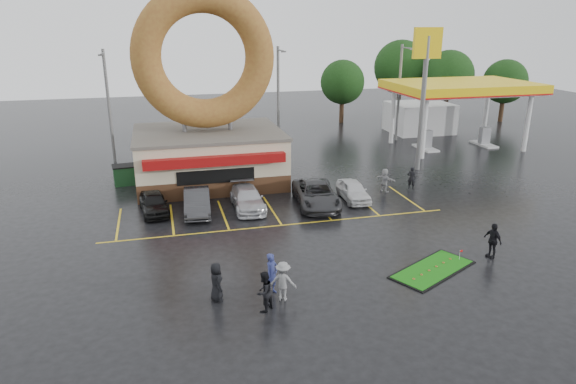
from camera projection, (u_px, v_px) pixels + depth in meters
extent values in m
plane|color=black|center=(298.00, 250.00, 25.96)|extent=(120.00, 120.00, 0.00)
cube|color=#472B19|center=(210.00, 173.00, 37.00)|extent=(10.00, 8.00, 1.20)
cube|color=beige|center=(209.00, 149.00, 36.45)|extent=(10.00, 8.00, 2.30)
cube|color=#59544C|center=(208.00, 132.00, 36.06)|extent=(10.20, 8.20, 0.20)
cube|color=maroon|center=(216.00, 161.00, 32.42)|extent=(9.00, 0.60, 0.60)
cylinder|color=slate|center=(184.00, 123.00, 35.46)|extent=(0.30, 0.30, 1.20)
cylinder|color=slate|center=(230.00, 121.00, 36.21)|extent=(0.30, 0.30, 1.20)
torus|color=brown|center=(204.00, 57.00, 34.44)|extent=(9.60, 2.00, 9.60)
cylinder|color=silver|center=(424.00, 129.00, 42.49)|extent=(0.40, 0.40, 5.00)
cylinder|color=silver|center=(527.00, 123.00, 44.85)|extent=(0.40, 0.40, 5.00)
cylinder|color=silver|center=(392.00, 117.00, 48.00)|extent=(0.40, 0.40, 5.00)
cylinder|color=silver|center=(486.00, 112.00, 50.37)|extent=(0.40, 0.40, 5.00)
cube|color=silver|center=(461.00, 89.00, 45.56)|extent=(12.00, 8.00, 0.50)
cube|color=yellow|center=(461.00, 86.00, 45.46)|extent=(12.30, 8.30, 0.70)
cube|color=#99999E|center=(426.00, 139.00, 46.23)|extent=(0.90, 0.60, 1.60)
cube|color=#99999E|center=(485.00, 136.00, 47.64)|extent=(0.90, 0.60, 1.60)
cube|color=silver|center=(419.00, 118.00, 53.18)|extent=(6.00, 5.00, 3.00)
cylinder|color=slate|center=(422.00, 105.00, 38.47)|extent=(0.36, 0.36, 10.00)
cube|color=yellow|center=(428.00, 43.00, 37.05)|extent=(2.20, 0.30, 2.20)
cylinder|color=slate|center=(109.00, 108.00, 40.55)|extent=(0.24, 0.24, 9.00)
cylinder|color=slate|center=(102.00, 54.00, 38.30)|extent=(0.12, 2.00, 0.12)
cube|color=slate|center=(101.00, 55.00, 37.40)|extent=(0.40, 0.18, 0.12)
cylinder|color=slate|center=(278.00, 100.00, 44.77)|extent=(0.24, 0.24, 9.00)
cylinder|color=slate|center=(281.00, 50.00, 42.53)|extent=(0.12, 2.00, 0.12)
cube|color=slate|center=(284.00, 52.00, 41.62)|extent=(0.40, 0.18, 0.12)
cylinder|color=slate|center=(399.00, 93.00, 48.53)|extent=(0.24, 0.24, 9.00)
cylinder|color=slate|center=(407.00, 48.00, 46.28)|extent=(0.12, 2.00, 0.12)
cube|color=slate|center=(412.00, 49.00, 45.38)|extent=(0.40, 0.18, 0.12)
cylinder|color=#332114|center=(445.00, 108.00, 59.21)|extent=(0.50, 0.50, 2.88)
sphere|color=black|center=(449.00, 75.00, 58.02)|extent=(5.60, 5.60, 5.60)
cylinder|color=#332114|center=(501.00, 111.00, 58.84)|extent=(0.50, 0.50, 2.52)
sphere|color=black|center=(505.00, 81.00, 57.80)|extent=(4.90, 4.90, 4.90)
cylinder|color=#332114|center=(398.00, 103.00, 61.88)|extent=(0.50, 0.50, 3.24)
sphere|color=black|center=(401.00, 67.00, 60.54)|extent=(6.30, 6.30, 6.30)
cylinder|color=#332114|center=(342.00, 111.00, 58.27)|extent=(0.50, 0.50, 2.52)
sphere|color=black|center=(342.00, 82.00, 57.23)|extent=(4.90, 4.90, 4.90)
imported|color=black|center=(154.00, 203.00, 30.78)|extent=(1.93, 3.92, 1.28)
imported|color=#2C2C2F|center=(197.00, 202.00, 30.76)|extent=(1.80, 4.42, 1.43)
imported|color=#B3B3B8|center=(247.00, 198.00, 31.51)|extent=(1.88, 4.47, 1.29)
imported|color=#313133|center=(316.00, 194.00, 32.00)|extent=(3.08, 5.60, 1.49)
imported|color=silver|center=(353.00, 191.00, 33.03)|extent=(1.65, 3.76, 1.26)
imported|color=navy|center=(272.00, 274.00, 21.52)|extent=(0.79, 0.77, 1.84)
imported|color=black|center=(264.00, 292.00, 20.26)|extent=(1.04, 1.02, 1.69)
imported|color=gray|center=(283.00, 281.00, 21.05)|extent=(1.27, 1.03, 1.71)
imported|color=black|center=(216.00, 282.00, 21.07)|extent=(0.65, 0.88, 1.65)
imported|color=black|center=(493.00, 240.00, 24.92)|extent=(0.65, 1.10, 1.76)
imported|color=#9A9A9C|center=(385.00, 180.00, 34.60)|extent=(1.17, 1.53, 1.61)
imported|color=black|center=(412.00, 178.00, 35.18)|extent=(0.68, 0.63, 1.56)
cube|color=#1C4924|center=(127.00, 175.00, 36.30)|extent=(1.94, 1.41, 1.30)
cube|color=black|center=(433.00, 270.00, 23.84)|extent=(4.81, 3.75, 0.05)
cube|color=#196E12|center=(433.00, 269.00, 23.83)|extent=(4.54, 3.48, 0.03)
cylinder|color=silver|center=(460.00, 255.00, 24.69)|extent=(0.02, 0.02, 0.50)
cube|color=red|center=(461.00, 251.00, 24.64)|extent=(0.14, 0.01, 0.10)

